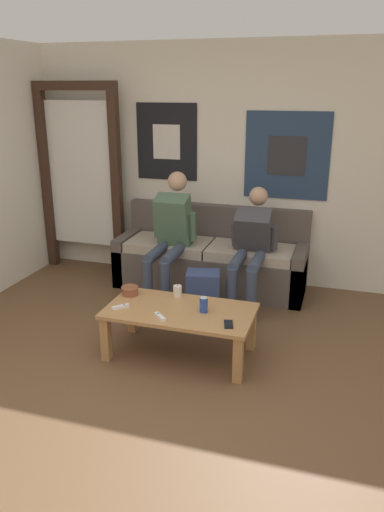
% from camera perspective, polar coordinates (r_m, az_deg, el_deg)
% --- Properties ---
extents(ground_plane, '(18.00, 18.00, 0.00)m').
position_cam_1_polar(ground_plane, '(3.48, -7.76, -18.42)').
color(ground_plane, brown).
extents(wall_back, '(10.00, 0.07, 2.55)m').
position_cam_1_polar(wall_back, '(5.50, 4.13, 10.25)').
color(wall_back, silver).
rests_on(wall_back, ground_plane).
extents(door_frame, '(1.00, 0.10, 2.15)m').
position_cam_1_polar(door_frame, '(5.92, -12.65, 9.70)').
color(door_frame, '#382319').
rests_on(door_frame, ground_plane).
extents(couch, '(2.03, 0.70, 0.85)m').
position_cam_1_polar(couch, '(5.43, 2.20, -0.52)').
color(couch, '#564C47').
rests_on(couch, ground_plane).
extents(coffee_table, '(1.19, 0.63, 0.40)m').
position_cam_1_polar(coffee_table, '(4.04, -1.39, -6.93)').
color(coffee_table, '#B27F4C').
rests_on(coffee_table, ground_plane).
extents(person_seated_adult, '(0.47, 0.95, 1.27)m').
position_cam_1_polar(person_seated_adult, '(5.08, -2.50, 2.74)').
color(person_seated_adult, '#384256').
rests_on(person_seated_adult, ground_plane).
extents(person_seated_teen, '(0.47, 1.01, 1.14)m').
position_cam_1_polar(person_seated_teen, '(4.91, 6.78, 1.36)').
color(person_seated_teen, '#384256').
rests_on(person_seated_teen, ground_plane).
extents(backpack, '(0.36, 0.32, 0.46)m').
position_cam_1_polar(backpack, '(4.71, 1.25, -4.63)').
color(backpack, navy).
rests_on(backpack, ground_plane).
extents(ceramic_bowl, '(0.15, 0.15, 0.07)m').
position_cam_1_polar(ceramic_bowl, '(4.30, -7.11, -3.88)').
color(ceramic_bowl, brown).
rests_on(ceramic_bowl, coffee_table).
extents(pillar_candle, '(0.07, 0.07, 0.11)m').
position_cam_1_polar(pillar_candle, '(4.24, -1.67, -4.01)').
color(pillar_candle, silver).
rests_on(pillar_candle, coffee_table).
extents(drink_can_blue, '(0.07, 0.07, 0.12)m').
position_cam_1_polar(drink_can_blue, '(3.94, 1.35, -5.59)').
color(drink_can_blue, '#28479E').
rests_on(drink_can_blue, coffee_table).
extents(game_controller_near_left, '(0.12, 0.13, 0.03)m').
position_cam_1_polar(game_controller_near_left, '(4.07, -8.18, -5.77)').
color(game_controller_near_left, white).
rests_on(game_controller_near_left, coffee_table).
extents(game_controller_near_right, '(0.13, 0.12, 0.03)m').
position_cam_1_polar(game_controller_near_right, '(3.87, -3.69, -6.92)').
color(game_controller_near_right, white).
rests_on(game_controller_near_right, coffee_table).
extents(cell_phone, '(0.10, 0.15, 0.01)m').
position_cam_1_polar(cell_phone, '(3.77, 4.19, -7.78)').
color(cell_phone, black).
rests_on(cell_phone, coffee_table).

